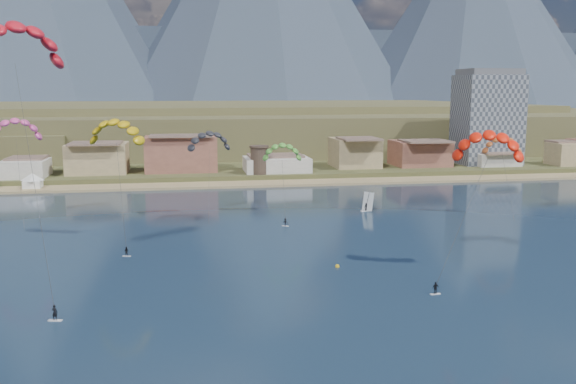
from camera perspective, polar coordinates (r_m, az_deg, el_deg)
The scene contains 17 objects.
ground at distance 75.92m, azimuth 4.09°, elevation -11.40°, with size 2400.00×2400.00×0.00m, color black.
beach at distance 177.77m, azimuth -3.96°, elevation 0.74°, with size 2200.00×12.00×0.90m.
land at distance 629.74m, azimuth -8.05°, elevation 6.84°, with size 2200.00×900.00×4.00m.
foothills at distance 304.49m, azimuth -2.12°, elevation 6.02°, with size 940.00×210.00×18.00m.
mountain_ridge at distance 901.07m, azimuth -9.74°, elevation 17.13°, with size 2060.00×480.00×400.00m.
town at distance 193.24m, azimuth -16.37°, elevation 3.39°, with size 400.00×24.00×12.00m.
apartment_tower at distance 221.96m, azimuth 17.93°, elevation 6.58°, with size 20.00×16.00×32.00m.
watchtower at distance 185.39m, azimuth -2.69°, elevation 3.01°, with size 5.82×5.82×8.60m.
kitesurfer_red at distance 88.95m, azimuth -24.05°, elevation 12.91°, with size 14.31×19.41×37.46m.
kitesurfer_yellow at distance 113.80m, azimuth -15.63°, elevation 5.71°, with size 11.24×16.02×23.92m.
kitesurfer_orange at distance 94.90m, azimuth 18.02°, elevation 4.48°, with size 17.75×13.76×24.10m.
kitesurfer_green at distance 134.21m, azimuth -0.55°, elevation 3.93°, with size 9.14×15.45×18.45m.
distant_kite_pink at distance 135.45m, azimuth -23.91°, elevation 5.63°, with size 11.11×7.42×23.00m.
distant_kite_dark at distance 131.10m, azimuth -7.31°, elevation 5.01°, with size 10.11×6.90×20.10m.
distant_kite_orange at distance 140.24m, azimuth 19.22°, elevation 4.37°, with size 9.20×6.92×18.79m.
windsurfer at distance 139.89m, azimuth 7.31°, elevation -1.22°, with size 2.46×2.68×4.28m.
buoy at distance 95.96m, azimuth 4.59°, elevation -6.86°, with size 0.68×0.68×0.68m.
Camera 1 is at (-16.98, -68.93, 26.92)m, focal length 38.48 mm.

